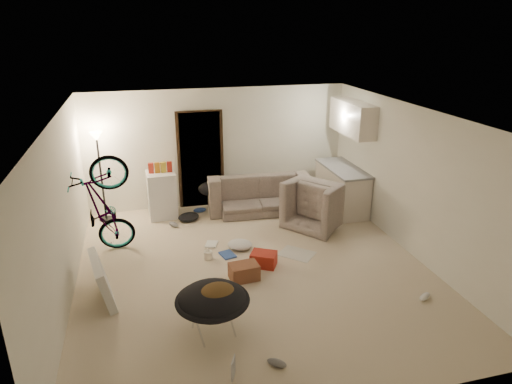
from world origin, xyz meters
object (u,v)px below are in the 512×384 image
object	(u,v)px
bicycle	(106,228)
mini_fridge	(162,195)
floor_lamp	(99,157)
drink_case_b	(264,259)
drink_case_a	(244,272)
saucer_chair	(213,306)
tv_box	(102,279)
sofa	(257,195)
armchair	(321,207)
kitchen_counter	(342,189)
juicer	(208,254)

from	to	relation	value
bicycle	mini_fridge	bearing A→B (deg)	-37.58
floor_lamp	bicycle	world-z (taller)	floor_lamp
drink_case_b	mini_fridge	bearing A→B (deg)	149.28
bicycle	drink_case_a	xyz separation A→B (m)	(2.08, -1.43, -0.35)
saucer_chair	drink_case_b	bearing A→B (deg)	54.01
mini_fridge	tv_box	xyz separation A→B (m)	(-1.03, -2.82, -0.16)
mini_fridge	drink_case_a	distance (m)	3.02
saucer_chair	mini_fridge	bearing A→B (deg)	95.33
sofa	drink_case_a	xyz separation A→B (m)	(-0.91, -2.71, -0.18)
sofa	armchair	world-z (taller)	armchair
floor_lamp	mini_fridge	world-z (taller)	floor_lamp
drink_case_a	kitchen_counter	bearing A→B (deg)	35.57
mini_fridge	tv_box	bearing A→B (deg)	-112.49
armchair	juicer	bearing A→B (deg)	73.10
kitchen_counter	drink_case_b	xyz separation A→B (m)	(-2.25, -1.94, -0.32)
mini_fridge	juicer	world-z (taller)	mini_fridge
sofa	drink_case_b	xyz separation A→B (m)	(-0.51, -2.39, -0.19)
drink_case_a	tv_box	bearing A→B (deg)	175.47
armchair	mini_fridge	size ratio (longest dim) A/B	1.13
kitchen_counter	saucer_chair	world-z (taller)	kitchen_counter
mini_fridge	juicer	bearing A→B (deg)	-75.88
armchair	drink_case_b	size ratio (longest dim) A/B	2.63
kitchen_counter	saucer_chair	xyz separation A→B (m)	(-3.33, -3.43, -0.04)
kitchen_counter	sofa	xyz separation A→B (m)	(-1.74, 0.45, -0.14)
drink_case_b	bicycle	bearing A→B (deg)	-175.05
juicer	drink_case_a	bearing A→B (deg)	-60.03
armchair	drink_case_a	bearing A→B (deg)	93.05
kitchen_counter	mini_fridge	distance (m)	3.74
armchair	tv_box	world-z (taller)	armchair
armchair	tv_box	distance (m)	4.36
kitchen_counter	mini_fridge	size ratio (longest dim) A/B	1.59
armchair	kitchen_counter	bearing A→B (deg)	-87.10
armchair	saucer_chair	distance (m)	3.86
kitchen_counter	sofa	world-z (taller)	kitchen_counter
saucer_chair	juicer	world-z (taller)	saucer_chair
floor_lamp	mini_fridge	bearing A→B (deg)	-5.06
sofa	saucer_chair	xyz separation A→B (m)	(-1.59, -3.88, 0.09)
sofa	armchair	distance (m)	1.47
sofa	mini_fridge	size ratio (longest dim) A/B	2.21
floor_lamp	kitchen_counter	xyz separation A→B (m)	(4.83, -0.65, -0.87)
bicycle	mini_fridge	distance (m)	1.72
floor_lamp	saucer_chair	size ratio (longest dim) A/B	1.92
floor_lamp	kitchen_counter	bearing A→B (deg)	-7.66
drink_case_b	tv_box	bearing A→B (deg)	-143.42
tv_box	armchair	bearing A→B (deg)	11.79
sofa	bicycle	bearing A→B (deg)	26.65
drink_case_a	juicer	bearing A→B (deg)	115.11
saucer_chair	drink_case_b	size ratio (longest dim) A/B	2.34
bicycle	drink_case_b	bearing A→B (deg)	-114.95
mini_fridge	drink_case_a	world-z (taller)	mini_fridge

